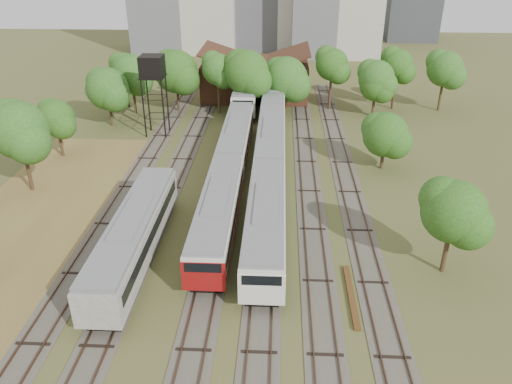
{
  "coord_description": "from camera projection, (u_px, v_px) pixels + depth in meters",
  "views": [
    {
      "loc": [
        2.93,
        -19.23,
        22.45
      ],
      "look_at": [
        0.98,
        19.71,
        2.5
      ],
      "focal_mm": 35.0,
      "sensor_mm": 36.0,
      "label": 1
    }
  ],
  "objects": [
    {
      "name": "tracks",
      "position": [
        242.0,
        189.0,
        49.7
      ],
      "size": [
        24.6,
        80.0,
        0.19
      ],
      "color": "#4C473D",
      "rests_on": "ground"
    },
    {
      "name": "railcar_red_set",
      "position": [
        229.0,
        171.0,
        49.01
      ],
      "size": [
        3.04,
        34.58,
        3.76
      ],
      "color": "black",
      "rests_on": "ground"
    },
    {
      "name": "railcar_green_set",
      "position": [
        271.0,
        143.0,
        55.43
      ],
      "size": [
        3.13,
        52.07,
        3.88
      ],
      "color": "black",
      "rests_on": "ground"
    },
    {
      "name": "railcar_rear",
      "position": [
        247.0,
        93.0,
        73.17
      ],
      "size": [
        3.27,
        16.08,
        4.05
      ],
      "color": "black",
      "rests_on": "ground"
    },
    {
      "name": "old_grey_coach",
      "position": [
        135.0,
        235.0,
        38.24
      ],
      "size": [
        3.06,
        18.0,
        3.79
      ],
      "color": "black",
      "rests_on": "ground"
    },
    {
      "name": "water_tower",
      "position": [
        152.0,
        69.0,
        60.13
      ],
      "size": [
        2.85,
        2.85,
        9.89
      ],
      "color": "black",
      "rests_on": "ground"
    },
    {
      "name": "rail_pile_far",
      "position": [
        351.0,
        296.0,
        34.87
      ],
      "size": [
        0.43,
        6.87,
        0.22
      ],
      "primitive_type": "cube",
      "color": "brown",
      "rests_on": "ground"
    },
    {
      "name": "maintenance_shed",
      "position": [
        256.0,
        78.0,
        77.73
      ],
      "size": [
        16.45,
        11.55,
        7.58
      ],
      "color": "#3A2415",
      "rests_on": "ground"
    },
    {
      "name": "tree_band_left",
      "position": [
        36.0,
        137.0,
        47.8
      ],
      "size": [
        7.57,
        62.06,
        9.02
      ],
      "color": "#382616",
      "rests_on": "ground"
    },
    {
      "name": "tree_band_far",
      "position": [
        272.0,
        73.0,
        68.94
      ],
      "size": [
        48.79,
        10.15,
        9.23
      ],
      "color": "#382616",
      "rests_on": "ground"
    },
    {
      "name": "tree_band_right",
      "position": [
        398.0,
        135.0,
        51.05
      ],
      "size": [
        6.35,
        41.0,
        7.42
      ],
      "color": "#382616",
      "rests_on": "ground"
    }
  ]
}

